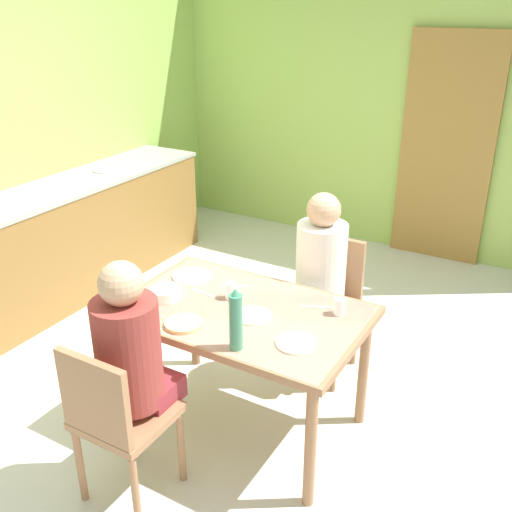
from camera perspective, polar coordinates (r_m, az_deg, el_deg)
name	(u,v)px	position (r m, az deg, el deg)	size (l,w,h in m)	color
ground_plane	(209,383)	(3.78, -4.68, -12.30)	(7.23, 7.23, 0.00)	beige
wall_back	(376,91)	(5.60, 11.68, 15.54)	(4.25, 0.10, 2.89)	#9FC25C
wall_left	(39,106)	(5.01, -20.51, 13.57)	(0.10, 4.17, 2.89)	#9CC35B
door_wooden	(446,151)	(5.42, 18.14, 9.79)	(0.80, 0.05, 2.00)	olive
kitchen_counter	(79,234)	(4.98, -16.94, 2.06)	(0.61, 2.50, 0.91)	olive
dining_table	(242,323)	(3.10, -1.40, -6.56)	(1.29, 0.83, 0.74)	#996A49
chair_near_diner	(116,417)	(2.80, -13.61, -15.06)	(0.40, 0.40, 0.87)	#996A49
chair_far_diner	(327,297)	(3.71, 6.96, -4.01)	(0.40, 0.40, 0.87)	#996A49
person_near_diner	(130,349)	(2.72, -12.23, -8.92)	(0.30, 0.37, 0.77)	maroon
person_far_diner	(320,264)	(3.47, 6.29, -0.81)	(0.30, 0.37, 0.77)	silver
water_bottle_green_near	(236,320)	(2.67, -1.99, -6.33)	(0.07, 0.07, 0.31)	#3F8567
serving_bowl_center	(166,293)	(3.20, -8.80, -3.60)	(0.17, 0.17, 0.06)	silver
dinner_plate_near_left	(192,276)	(3.42, -6.28, -1.96)	(0.23, 0.23, 0.01)	white
dinner_plate_near_right	(296,343)	(2.78, 3.96, -8.50)	(0.20, 0.20, 0.01)	white
dinner_plate_far_center	(253,315)	(2.99, -0.34, -5.84)	(0.19, 0.19, 0.01)	white
drinking_glass_by_near_diner	(231,291)	(3.15, -2.50, -3.43)	(0.06, 0.06, 0.09)	silver
drinking_glass_by_far_diner	(339,307)	(3.03, 8.16, -4.93)	(0.06, 0.06, 0.09)	silver
bread_plate_sliced	(184,324)	(2.94, -7.11, -6.59)	(0.19, 0.19, 0.02)	#DBB77A
cutlery_knife_near	(235,287)	(3.29, -2.07, -3.03)	(0.15, 0.02, 0.00)	silver
cutlery_fork_near	(203,293)	(3.23, -5.17, -3.62)	(0.15, 0.02, 0.00)	silver
cutlery_knife_far	(315,307)	(3.10, 5.77, -4.96)	(0.15, 0.02, 0.00)	silver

